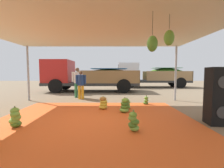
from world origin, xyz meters
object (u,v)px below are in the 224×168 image
object	(u,v)px
banana_bunch_7	(127,104)
cargo_truck_far	(151,75)
banana_bunch_6	(15,118)
banana_bunch_8	(103,103)
worker_0	(81,83)
banana_bunch_0	(125,106)
banana_bunch_2	(133,122)
cargo_truck_main	(88,76)
banana_bunch_4	(146,101)
worker_1	(77,80)
speaker_stack	(217,96)

from	to	relation	value
banana_bunch_7	cargo_truck_far	xyz separation A→B (m)	(3.32, 9.52, 1.03)
banana_bunch_6	cargo_truck_far	world-z (taller)	cargo_truck_far
banana_bunch_8	cargo_truck_far	xyz separation A→B (m)	(4.26, 9.56, 0.99)
banana_bunch_8	worker_0	xyz separation A→B (m)	(-1.35, 2.36, 0.66)
banana_bunch_0	banana_bunch_2	xyz separation A→B (m)	(0.06, -1.81, -0.01)
banana_bunch_6	cargo_truck_main	distance (m)	8.09
cargo_truck_far	banana_bunch_7	bearing A→B (deg)	-109.24
banana_bunch_0	banana_bunch_2	distance (m)	1.82
cargo_truck_far	worker_0	distance (m)	9.13
banana_bunch_2	cargo_truck_main	size ratio (longest dim) A/B	0.07
banana_bunch_4	worker_0	xyz separation A→B (m)	(-3.23, 1.41, 0.73)
banana_bunch_2	worker_1	world-z (taller)	worker_1
banana_bunch_8	worker_1	xyz separation A→B (m)	(-1.67, 2.93, 0.77)
banana_bunch_2	cargo_truck_far	distance (m)	12.36
banana_bunch_7	worker_0	distance (m)	3.33
worker_1	banana_bunch_7	bearing A→B (deg)	-47.95
worker_0	banana_bunch_6	bearing A→B (deg)	-100.91
worker_1	speaker_stack	world-z (taller)	worker_1
cargo_truck_main	worker_1	xyz separation A→B (m)	(-0.11, -3.07, -0.18)
banana_bunch_0	cargo_truck_main	world-z (taller)	cargo_truck_main
banana_bunch_4	worker_1	bearing A→B (deg)	150.83
cargo_truck_main	worker_0	xyz separation A→B (m)	(0.20, -3.64, -0.30)
banana_bunch_4	cargo_truck_main	world-z (taller)	cargo_truck_main
banana_bunch_0	cargo_truck_far	size ratio (longest dim) A/B	0.08
banana_bunch_2	worker_1	bearing A→B (deg)	115.91
banana_bunch_8	speaker_stack	distance (m)	3.73
banana_bunch_2	worker_0	xyz separation A→B (m)	(-2.21, 4.65, 0.67)
banana_bunch_2	cargo_truck_far	xyz separation A→B (m)	(3.39, 11.85, 1.00)
banana_bunch_7	worker_1	xyz separation A→B (m)	(-2.60, 2.89, 0.81)
banana_bunch_7	speaker_stack	size ratio (longest dim) A/B	0.28
banana_bunch_0	speaker_stack	world-z (taller)	speaker_stack
banana_bunch_7	worker_0	size ratio (longest dim) A/B	0.29
banana_bunch_4	banana_bunch_8	world-z (taller)	banana_bunch_8
banana_bunch_4	cargo_truck_far	distance (m)	9.00
worker_0	banana_bunch_7	bearing A→B (deg)	-45.41
banana_bunch_0	cargo_truck_far	bearing A→B (deg)	70.99
banana_bunch_0	banana_bunch_8	world-z (taller)	banana_bunch_0
banana_bunch_4	cargo_truck_main	size ratio (longest dim) A/B	0.06
banana_bunch_6	banana_bunch_0	bearing A→B (deg)	27.24
banana_bunch_2	banana_bunch_4	size ratio (longest dim) A/B	1.27
cargo_truck_main	cargo_truck_far	bearing A→B (deg)	31.51
banana_bunch_0	banana_bunch_7	distance (m)	0.53
banana_bunch_8	banana_bunch_0	bearing A→B (deg)	-30.22
banana_bunch_8	worker_0	bearing A→B (deg)	119.75
banana_bunch_4	worker_0	bearing A→B (deg)	156.38
banana_bunch_0	worker_1	distance (m)	4.27
worker_0	worker_1	distance (m)	0.66
banana_bunch_6	worker_0	bearing A→B (deg)	79.09
cargo_truck_main	cargo_truck_far	distance (m)	6.82
banana_bunch_0	banana_bunch_4	bearing A→B (deg)	52.66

